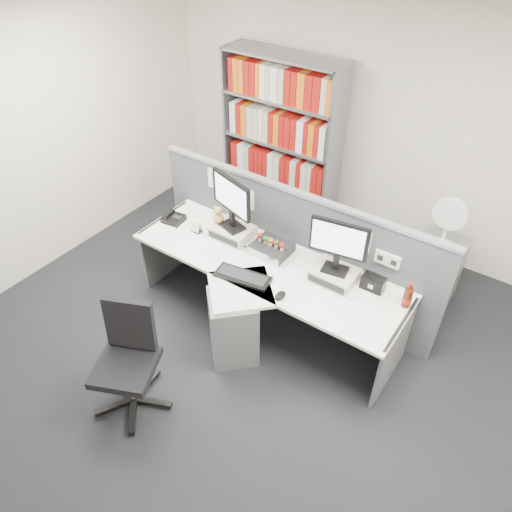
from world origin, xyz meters
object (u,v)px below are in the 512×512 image
Objects in this scene: mouse at (280,296)px; desk_phone at (173,218)px; desk_fan at (450,217)px; keyboard at (243,276)px; shelving_unit at (281,145)px; monitor_left at (231,199)px; desktop_pc at (272,248)px; speaker at (373,283)px; office_chair at (128,356)px; filing_cabinet at (432,274)px; desk_calendar at (197,227)px; monitor_right at (339,243)px; desk at (253,299)px; cola_bottle at (407,297)px.

mouse is 1.52m from desk_phone.
keyboard is at bearing -130.93° from desk_fan.
monitor_left is at bearing -74.95° from shelving_unit.
desktop_pc is at bearing 130.48° from mouse.
office_chair is (-1.32, -1.60, -0.27)m from speaker.
filing_cabinet is 3.00m from office_chair.
desktop_pc is at bearing 10.84° from desk_calendar.
keyboard is 4.28× the size of desk_calendar.
desk_phone reaches higher than mouse.
desk_fan is (0.61, 1.02, -0.08)m from monitor_right.
desktop_pc reaches higher than desk_phone.
desktop_pc is at bearing -0.07° from monitor_left.
cola_bottle is at bearing 19.25° from desk.
monitor_right reaches higher than desk_calendar.
speaker is at bearing 42.87° from mouse.
cola_bottle is (0.89, 0.50, 0.07)m from mouse.
office_chair is at bearing -109.32° from desk.
desktop_pc reaches higher than mouse.
monitor_right reaches higher than office_chair.
desk_fan is (1.25, 1.02, 0.27)m from desktop_pc.
speaker is 2.09m from office_chair.
monitor_right reaches higher than desktop_pc.
monitor_right is 1.47× the size of desktop_pc.
filing_cabinet is (2.10, -0.45, -0.63)m from shelving_unit.
mouse is at bearing 55.20° from office_chair.
office_chair is (-0.99, -1.52, -0.61)m from monitor_right.
office_chair reaches higher than keyboard.
shelving_unit is (-0.90, 1.85, 0.52)m from desk.
office_chair reaches higher than speaker.
mouse is 0.06× the size of shelving_unit.
monitor_left is 2.72× the size of speaker.
office_chair is (-0.34, -1.52, -0.25)m from desktop_pc.
monitor_left reaches higher than monitor_right.
shelving_unit is at bearing 135.55° from monitor_right.
speaker is (1.75, 0.23, 0.01)m from desk_calendar.
monitor_left is 1.03× the size of keyboard.
shelving_unit is (-1.82, 1.39, 0.19)m from speaker.
cola_bottle is (2.06, 0.19, 0.04)m from desk_calendar.
keyboard is 0.95× the size of desk_fan.
shelving_unit reaches higher than desktop_pc.
cola_bottle is at bearing 1.47° from monitor_left.
mouse is 1.75m from filing_cabinet.
office_chair is (-1.62, -1.56, -0.30)m from cola_bottle.
desk_phone is 2.65m from filing_cabinet.
desktop_pc is (-0.65, -0.00, -0.35)m from monitor_right.
speaker reaches higher than keyboard.
keyboard is 1.11m from speaker.
monitor_left is 1.57× the size of desktop_pc.
desk_phone is (-1.15, 0.24, 0.30)m from desk.
speaker reaches higher than desktop_pc.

